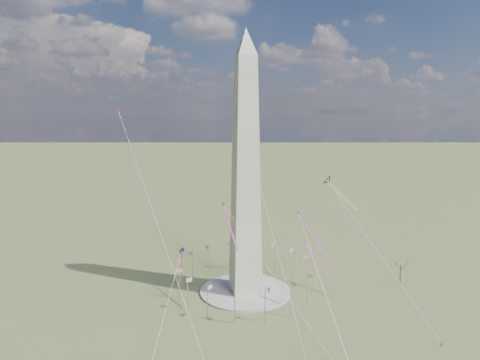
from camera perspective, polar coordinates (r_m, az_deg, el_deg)
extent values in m
plane|color=#4F572B|center=(175.26, 0.72, -14.71)|extent=(2000.00, 2000.00, 0.00)
cylinder|color=#A6A098|center=(175.10, 0.72, -14.59)|extent=(36.00, 36.00, 0.80)
pyramid|color=#BCB9A5|center=(162.35, 0.79, 17.97)|extent=(9.90, 9.90, 10.00)
cylinder|color=silver|center=(180.65, 8.90, -11.85)|extent=(0.36, 0.36, 13.00)
cube|color=red|center=(179.96, 8.78, -10.14)|extent=(2.40, 0.08, 1.50)
cylinder|color=silver|center=(188.57, 7.15, -10.90)|extent=(0.36, 0.36, 13.00)
cube|color=red|center=(187.72, 6.91, -9.28)|extent=(2.25, 0.99, 1.50)
cylinder|color=silver|center=(194.21, 4.67, -10.26)|extent=(0.36, 0.36, 13.00)
cube|color=red|center=(193.07, 4.34, -8.71)|extent=(1.75, 1.75, 1.50)
cylinder|color=silver|center=(196.92, 1.77, -9.95)|extent=(0.36, 0.36, 13.00)
cube|color=red|center=(195.41, 1.40, -8.47)|extent=(0.99, 2.25, 1.50)
cylinder|color=silver|center=(196.42, -1.22, -10.00)|extent=(0.36, 0.36, 13.00)
cube|color=red|center=(194.49, -1.61, -8.55)|extent=(0.08, 2.40, 1.50)
cylinder|color=silver|center=(192.76, -4.03, -10.40)|extent=(0.36, 0.36, 13.00)
cube|color=red|center=(190.41, -4.38, -8.97)|extent=(0.99, 2.25, 1.50)
cylinder|color=silver|center=(186.34, -6.32, -11.13)|extent=(0.36, 0.36, 13.00)
cube|color=red|center=(183.61, -6.60, -9.69)|extent=(1.75, 1.75, 1.50)
cylinder|color=silver|center=(177.89, -7.79, -12.16)|extent=(0.36, 0.36, 13.00)
cube|color=red|center=(174.88, -7.95, -10.69)|extent=(2.25, 0.99, 1.50)
cylinder|color=silver|center=(168.52, -8.10, -13.41)|extent=(0.36, 0.36, 13.00)
cube|color=red|center=(165.36, -8.10, -11.88)|extent=(2.40, 0.08, 1.50)
cylinder|color=silver|center=(159.60, -6.99, -14.71)|extent=(0.36, 0.36, 13.00)
cube|color=red|center=(156.49, -6.79, -13.09)|extent=(2.25, 0.99, 1.50)
cylinder|color=silver|center=(152.69, -4.40, -15.81)|extent=(0.36, 0.36, 13.00)
cube|color=red|center=(149.85, -4.01, -14.09)|extent=(1.75, 1.75, 1.50)
cylinder|color=silver|center=(149.17, -0.69, -16.41)|extent=(0.36, 0.36, 13.00)
cube|color=red|center=(146.78, -0.18, -14.57)|extent=(0.99, 2.25, 1.50)
cylinder|color=silver|center=(149.83, 3.35, -16.31)|extent=(0.36, 0.36, 13.00)
cube|color=red|center=(148.00, 3.86, -14.39)|extent=(0.08, 2.40, 1.50)
cylinder|color=silver|center=(154.51, 6.78, -15.54)|extent=(0.36, 0.36, 13.00)
cube|color=red|center=(153.21, 7.18, -13.60)|extent=(0.99, 2.25, 1.50)
cylinder|color=silver|center=(162.20, 8.94, -14.35)|extent=(0.36, 0.36, 13.00)
cube|color=red|center=(161.30, 9.16, -12.46)|extent=(1.75, 1.75, 1.50)
cylinder|color=silver|center=(171.42, 9.60, -13.05)|extent=(0.36, 0.36, 13.00)
cube|color=red|center=(170.73, 9.64, -11.24)|extent=(2.25, 0.99, 1.50)
cylinder|color=#463C2A|center=(192.71, 20.61, -11.73)|extent=(0.39, 0.39, 8.27)
imported|color=gray|center=(151.86, 25.26, -19.18)|extent=(0.83, 0.78, 1.90)
cube|color=#FFA60D|center=(191.04, 13.69, -2.09)|extent=(8.15, 12.56, 10.22)
cube|color=#FFA60D|center=(189.46, 13.41, -2.17)|extent=(8.15, 12.56, 10.22)
cube|color=#3F1973|center=(165.35, -7.78, -9.30)|extent=(1.89, 2.43, 2.30)
cube|color=#FD2835|center=(166.57, -7.75, -10.54)|extent=(0.78, 2.92, 7.93)
cube|color=#FD2835|center=(157.89, 10.11, -7.81)|extent=(5.98, 20.21, 13.01)
cube|color=#FD2835|center=(153.48, -1.31, -6.38)|extent=(1.63, 17.99, 11.27)
cube|color=#FD2835|center=(177.12, 11.16, -11.20)|extent=(7.36, 19.59, 12.87)
cube|color=red|center=(189.83, -15.94, 8.88)|extent=(1.57, 1.37, 1.47)
cube|color=red|center=(189.83, -15.91, 8.40)|extent=(0.35, 1.28, 3.37)
cube|color=white|center=(204.29, 0.41, 7.88)|extent=(1.64, 2.32, 1.76)
cube|color=white|center=(204.34, 0.41, 7.34)|extent=(1.24, 1.25, 4.04)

